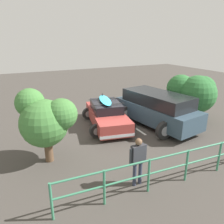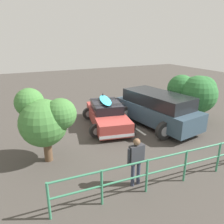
{
  "view_description": "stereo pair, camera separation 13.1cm",
  "coord_description": "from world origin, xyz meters",
  "px_view_note": "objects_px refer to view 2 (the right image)",
  "views": [
    {
      "loc": [
        4.76,
        9.68,
        4.4
      ],
      "look_at": [
        0.27,
        0.55,
        0.95
      ],
      "focal_mm": 35.0,
      "sensor_mm": 36.0,
      "label": 1
    },
    {
      "loc": [
        4.64,
        9.73,
        4.4
      ],
      "look_at": [
        0.27,
        0.55,
        0.95
      ],
      "focal_mm": 35.0,
      "sensor_mm": 36.0,
      "label": 2
    }
  ],
  "objects_px": {
    "suv_car": "(156,109)",
    "bush_near_right": "(196,92)",
    "person_bystander": "(136,158)",
    "sedan_car": "(107,115)",
    "bush_near_left": "(44,119)"
  },
  "relations": [
    {
      "from": "suv_car",
      "to": "bush_near_right",
      "type": "bearing_deg",
      "value": 174.53
    },
    {
      "from": "sedan_car",
      "to": "suv_car",
      "type": "relative_size",
      "value": 0.86
    },
    {
      "from": "person_bystander",
      "to": "bush_near_left",
      "type": "distance_m",
      "value": 3.62
    },
    {
      "from": "person_bystander",
      "to": "bush_near_right",
      "type": "relative_size",
      "value": 0.62
    },
    {
      "from": "sedan_car",
      "to": "bush_near_right",
      "type": "bearing_deg",
      "value": 164.52
    },
    {
      "from": "sedan_car",
      "to": "bush_near_right",
      "type": "distance_m",
      "value": 5.0
    },
    {
      "from": "sedan_car",
      "to": "bush_near_left",
      "type": "bearing_deg",
      "value": 31.46
    },
    {
      "from": "bush_near_right",
      "to": "sedan_car",
      "type": "bearing_deg",
      "value": -15.48
    },
    {
      "from": "suv_car",
      "to": "bush_near_right",
      "type": "xyz_separation_m",
      "value": [
        -2.38,
        0.23,
        0.68
      ]
    },
    {
      "from": "bush_near_right",
      "to": "person_bystander",
      "type": "bearing_deg",
      "value": 31.03
    },
    {
      "from": "suv_car",
      "to": "bush_near_right",
      "type": "relative_size",
      "value": 1.96
    },
    {
      "from": "sedan_car",
      "to": "bush_near_right",
      "type": "xyz_separation_m",
      "value": [
        -4.73,
        1.31,
        0.99
      ]
    },
    {
      "from": "bush_near_left",
      "to": "bush_near_right",
      "type": "distance_m",
      "value": 8.21
    },
    {
      "from": "person_bystander",
      "to": "suv_car",
      "type": "bearing_deg",
      "value": -133.1
    },
    {
      "from": "suv_car",
      "to": "bush_near_left",
      "type": "relative_size",
      "value": 1.85
    }
  ]
}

